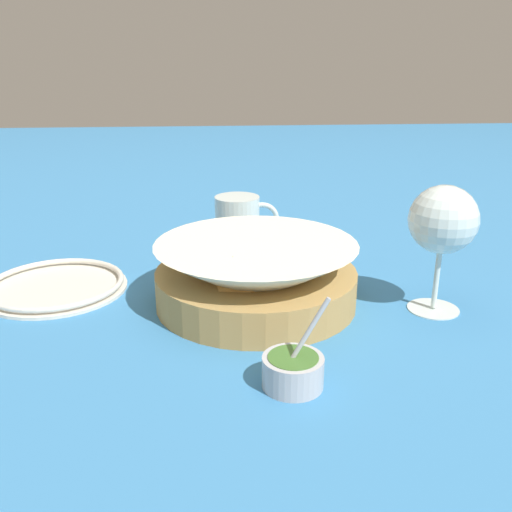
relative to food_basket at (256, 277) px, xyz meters
name	(u,v)px	position (x,y,z in m)	size (l,w,h in m)	color
ground_plane	(230,311)	(-0.04, -0.02, -0.04)	(4.00, 4.00, 0.00)	teal
food_basket	(256,277)	(0.00, 0.00, 0.00)	(0.27, 0.27, 0.09)	#B2894C
sauce_cup	(293,370)	(0.02, -0.21, -0.02)	(0.07, 0.06, 0.10)	#B7B7BC
wine_glass	(443,223)	(0.23, -0.04, 0.08)	(0.09, 0.09, 0.17)	silver
beer_mug	(238,222)	(-0.01, 0.26, 0.00)	(0.11, 0.08, 0.09)	silver
side_plate	(56,285)	(-0.28, 0.07, -0.03)	(0.20, 0.20, 0.01)	silver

